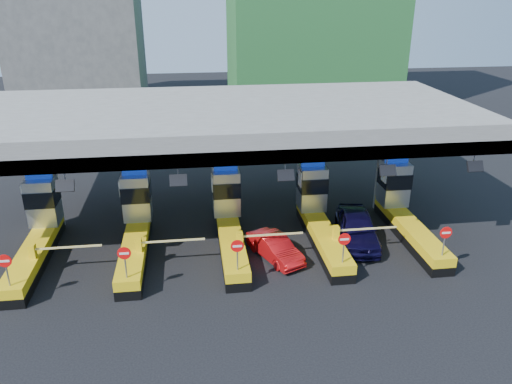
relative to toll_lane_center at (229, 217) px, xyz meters
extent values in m
plane|color=black|center=(0.00, -0.28, -1.40)|extent=(120.00, 120.00, 0.00)
cube|color=slate|center=(0.00, 2.72, 4.85)|extent=(28.00, 12.00, 1.50)
cube|color=#4C4C49|center=(0.00, -2.98, 4.45)|extent=(28.00, 0.60, 0.70)
cube|color=slate|center=(-10.00, 2.72, 1.35)|extent=(1.00, 1.00, 5.50)
cube|color=slate|center=(0.00, 2.72, 1.35)|extent=(1.00, 1.00, 5.50)
cube|color=slate|center=(10.00, 2.72, 1.35)|extent=(1.00, 1.00, 5.50)
cylinder|color=slate|center=(-7.50, -2.98, 3.85)|extent=(0.06, 0.06, 0.50)
cube|color=black|center=(-7.50, -3.18, 3.50)|extent=(0.80, 0.38, 0.54)
cylinder|color=slate|center=(-2.50, -2.98, 3.85)|extent=(0.06, 0.06, 0.50)
cube|color=black|center=(-2.50, -3.18, 3.50)|extent=(0.80, 0.38, 0.54)
cylinder|color=slate|center=(2.50, -2.98, 3.85)|extent=(0.06, 0.06, 0.50)
cube|color=black|center=(2.50, -3.18, 3.50)|extent=(0.80, 0.38, 0.54)
cylinder|color=slate|center=(7.50, -2.98, 3.85)|extent=(0.06, 0.06, 0.50)
cube|color=black|center=(7.50, -3.18, 3.50)|extent=(0.80, 0.38, 0.54)
cylinder|color=slate|center=(12.00, -2.98, 3.85)|extent=(0.06, 0.06, 0.50)
cube|color=black|center=(12.00, -3.18, 3.50)|extent=(0.80, 0.38, 0.54)
cube|color=black|center=(-10.00, -1.28, -1.15)|extent=(1.20, 8.00, 0.50)
cube|color=#E5B70C|center=(-10.00, -1.28, -0.65)|extent=(1.20, 8.00, 0.50)
cube|color=#9EA3A8|center=(-10.00, 1.52, 0.90)|extent=(1.50, 1.50, 2.60)
cube|color=black|center=(-10.00, 1.50, 1.20)|extent=(1.56, 1.56, 0.90)
cube|color=#0C2DBF|center=(-10.00, 1.52, 2.48)|extent=(1.30, 0.35, 0.55)
cube|color=white|center=(-10.80, 1.22, 1.60)|extent=(0.06, 0.70, 0.90)
cylinder|color=slate|center=(-10.00, -4.88, 0.25)|extent=(0.07, 0.07, 1.30)
cylinder|color=red|center=(-10.00, -4.91, 0.85)|extent=(0.60, 0.04, 0.60)
cube|color=white|center=(-10.00, -4.93, 0.85)|extent=(0.42, 0.02, 0.10)
cube|color=#E5B70C|center=(-9.65, -2.48, -0.05)|extent=(0.30, 0.35, 0.70)
cube|color=white|center=(-8.00, -2.48, 0.05)|extent=(3.20, 0.08, 0.08)
cube|color=black|center=(-5.00, -1.28, -1.15)|extent=(1.20, 8.00, 0.50)
cube|color=#E5B70C|center=(-5.00, -1.28, -0.65)|extent=(1.20, 8.00, 0.50)
cube|color=#9EA3A8|center=(-5.00, 1.52, 0.90)|extent=(1.50, 1.50, 2.60)
cube|color=black|center=(-5.00, 1.50, 1.20)|extent=(1.56, 1.56, 0.90)
cube|color=#0C2DBF|center=(-5.00, 1.52, 2.48)|extent=(1.30, 0.35, 0.55)
cube|color=white|center=(-5.80, 1.22, 1.60)|extent=(0.06, 0.70, 0.90)
cylinder|color=slate|center=(-5.00, -4.88, 0.25)|extent=(0.07, 0.07, 1.30)
cylinder|color=red|center=(-5.00, -4.91, 0.85)|extent=(0.60, 0.04, 0.60)
cube|color=white|center=(-5.00, -4.93, 0.85)|extent=(0.42, 0.02, 0.10)
cube|color=#E5B70C|center=(-4.65, -2.48, -0.05)|extent=(0.30, 0.35, 0.70)
cube|color=white|center=(-3.00, -2.48, 0.05)|extent=(3.20, 0.08, 0.08)
cube|color=black|center=(0.00, -1.28, -1.15)|extent=(1.20, 8.00, 0.50)
cube|color=#E5B70C|center=(0.00, -1.28, -0.65)|extent=(1.20, 8.00, 0.50)
cube|color=#9EA3A8|center=(0.00, 1.52, 0.90)|extent=(1.50, 1.50, 2.60)
cube|color=black|center=(0.00, 1.50, 1.20)|extent=(1.56, 1.56, 0.90)
cube|color=#0C2DBF|center=(0.00, 1.52, 2.48)|extent=(1.30, 0.35, 0.55)
cube|color=white|center=(-0.80, 1.22, 1.60)|extent=(0.06, 0.70, 0.90)
cylinder|color=slate|center=(0.00, -4.88, 0.25)|extent=(0.07, 0.07, 1.30)
cylinder|color=red|center=(0.00, -4.91, 0.85)|extent=(0.60, 0.04, 0.60)
cube|color=white|center=(0.00, -4.93, 0.85)|extent=(0.42, 0.02, 0.10)
cube|color=#E5B70C|center=(0.35, -2.48, -0.05)|extent=(0.30, 0.35, 0.70)
cube|color=white|center=(2.00, -2.48, 0.05)|extent=(3.20, 0.08, 0.08)
cube|color=black|center=(5.00, -1.28, -1.15)|extent=(1.20, 8.00, 0.50)
cube|color=#E5B70C|center=(5.00, -1.28, -0.65)|extent=(1.20, 8.00, 0.50)
cube|color=#9EA3A8|center=(5.00, 1.52, 0.90)|extent=(1.50, 1.50, 2.60)
cube|color=black|center=(5.00, 1.50, 1.20)|extent=(1.56, 1.56, 0.90)
cube|color=#0C2DBF|center=(5.00, 1.52, 2.48)|extent=(1.30, 0.35, 0.55)
cube|color=white|center=(4.20, 1.22, 1.60)|extent=(0.06, 0.70, 0.90)
cylinder|color=slate|center=(5.00, -4.88, 0.25)|extent=(0.07, 0.07, 1.30)
cylinder|color=red|center=(5.00, -4.91, 0.85)|extent=(0.60, 0.04, 0.60)
cube|color=white|center=(5.00, -4.93, 0.85)|extent=(0.42, 0.02, 0.10)
cube|color=#E5B70C|center=(5.35, -2.48, -0.05)|extent=(0.30, 0.35, 0.70)
cube|color=white|center=(7.00, -2.48, 0.05)|extent=(3.20, 0.08, 0.08)
cube|color=black|center=(10.00, -1.28, -1.15)|extent=(1.20, 8.00, 0.50)
cube|color=#E5B70C|center=(10.00, -1.28, -0.65)|extent=(1.20, 8.00, 0.50)
cube|color=#9EA3A8|center=(10.00, 1.52, 0.90)|extent=(1.50, 1.50, 2.60)
cube|color=black|center=(10.00, 1.50, 1.20)|extent=(1.56, 1.56, 0.90)
cube|color=#0C2DBF|center=(10.00, 1.52, 2.48)|extent=(1.30, 0.35, 0.55)
cube|color=white|center=(9.20, 1.22, 1.60)|extent=(0.06, 0.70, 0.90)
cylinder|color=slate|center=(10.00, -4.88, 0.25)|extent=(0.07, 0.07, 1.30)
cylinder|color=red|center=(10.00, -4.91, 0.85)|extent=(0.60, 0.04, 0.60)
cube|color=white|center=(10.00, -4.93, 0.85)|extent=(0.42, 0.02, 0.10)
cube|color=#E5B70C|center=(10.35, -2.48, -0.05)|extent=(0.30, 0.35, 0.70)
cube|color=white|center=(12.00, -2.48, 0.05)|extent=(3.20, 0.08, 0.08)
cube|color=#4C4C49|center=(-14.00, 35.72, 7.60)|extent=(14.00, 10.00, 18.00)
imported|color=black|center=(6.95, -1.19, -0.53)|extent=(2.87, 5.38, 1.74)
imported|color=#BA0E10|center=(2.19, -2.35, -0.78)|extent=(2.73, 3.97, 1.24)
camera|label=1|loc=(-1.80, -24.74, 11.67)|focal=35.00mm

